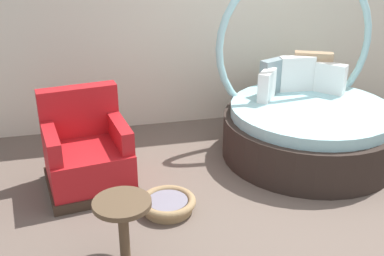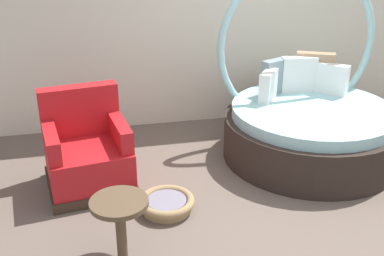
{
  "view_description": "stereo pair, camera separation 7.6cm",
  "coord_description": "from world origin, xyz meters",
  "px_view_note": "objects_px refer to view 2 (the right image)",
  "views": [
    {
      "loc": [
        -1.77,
        -3.37,
        2.43
      ],
      "look_at": [
        -0.81,
        0.73,
        0.55
      ],
      "focal_mm": 44.39,
      "sensor_mm": 36.0,
      "label": 1
    },
    {
      "loc": [
        -1.7,
        -3.39,
        2.43
      ],
      "look_at": [
        -0.81,
        0.73,
        0.55
      ],
      "focal_mm": 44.39,
      "sensor_mm": 36.0,
      "label": 2
    }
  ],
  "objects_px": {
    "round_daybed": "(308,120)",
    "red_armchair": "(87,154)",
    "pet_basket": "(167,203)",
    "side_table": "(120,211)"
  },
  "relations": [
    {
      "from": "round_daybed",
      "to": "red_armchair",
      "type": "distance_m",
      "value": 2.39
    },
    {
      "from": "red_armchair",
      "to": "pet_basket",
      "type": "bearing_deg",
      "value": -43.01
    },
    {
      "from": "round_daybed",
      "to": "pet_basket",
      "type": "height_order",
      "value": "round_daybed"
    },
    {
      "from": "red_armchair",
      "to": "pet_basket",
      "type": "height_order",
      "value": "red_armchair"
    },
    {
      "from": "round_daybed",
      "to": "red_armchair",
      "type": "height_order",
      "value": "round_daybed"
    },
    {
      "from": "pet_basket",
      "to": "round_daybed",
      "type": "bearing_deg",
      "value": 25.29
    },
    {
      "from": "round_daybed",
      "to": "pet_basket",
      "type": "relative_size",
      "value": 4.03
    },
    {
      "from": "red_armchair",
      "to": "side_table",
      "type": "height_order",
      "value": "red_armchair"
    },
    {
      "from": "red_armchair",
      "to": "side_table",
      "type": "xyz_separation_m",
      "value": [
        0.23,
        -1.2,
        0.1
      ]
    },
    {
      "from": "round_daybed",
      "to": "side_table",
      "type": "relative_size",
      "value": 3.96
    }
  ]
}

